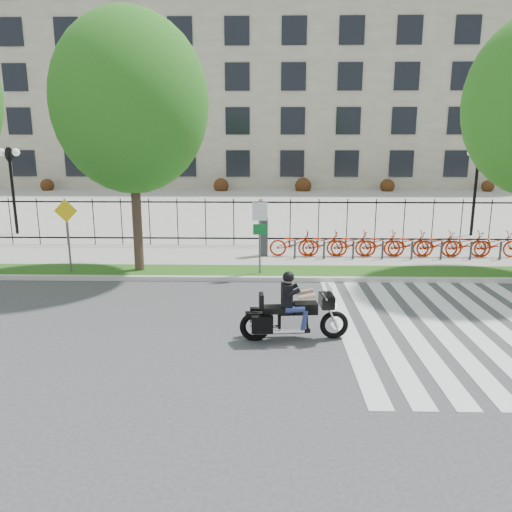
{
  "coord_description": "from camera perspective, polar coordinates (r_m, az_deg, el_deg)",
  "views": [
    {
      "loc": [
        0.22,
        -11.74,
        4.5
      ],
      "look_at": [
        -0.11,
        3.0,
        1.1
      ],
      "focal_mm": 35.0,
      "sensor_mm": 36.0,
      "label": 1
    }
  ],
  "objects": [
    {
      "name": "street_tree_1",
      "position": [
        17.31,
        -14.12,
        16.57
      ],
      "size": [
        5.06,
        5.06,
        8.47
      ],
      "color": "#3C2A21",
      "rests_on": "grass_verge"
    },
    {
      "name": "lamp_post_right",
      "position": [
        25.71,
        23.96,
        8.99
      ],
      "size": [
        1.06,
        0.7,
        4.25
      ],
      "color": "black",
      "rests_on": "ground"
    },
    {
      "name": "sidewalk",
      "position": [
        19.7,
        0.62,
        -0.01
      ],
      "size": [
        60.0,
        3.5,
        0.15
      ],
      "primitive_type": "cube",
      "color": "#A09E95",
      "rests_on": "ground"
    },
    {
      "name": "crosswalk_stripes",
      "position": [
        13.39,
        21.52,
        -7.59
      ],
      "size": [
        5.7,
        8.0,
        0.01
      ],
      "primitive_type": null,
      "color": "silver",
      "rests_on": "ground"
    },
    {
      "name": "plaza",
      "position": [
        37.01,
        0.94,
        6.07
      ],
      "size": [
        80.0,
        34.0,
        0.1
      ],
      "primitive_type": "cube",
      "color": "#A09E95",
      "rests_on": "ground"
    },
    {
      "name": "ground",
      "position": [
        12.58,
        0.2,
        -8.0
      ],
      "size": [
        120.0,
        120.0,
        0.0
      ],
      "primitive_type": "plane",
      "color": "#39393C",
      "rests_on": "ground"
    },
    {
      "name": "sign_pole_regulatory",
      "position": [
        16.55,
        0.44,
        3.37
      ],
      "size": [
        0.5,
        0.09,
        2.5
      ],
      "color": "#59595B",
      "rests_on": "grass_verge"
    },
    {
      "name": "lamp_post_left",
      "position": [
        26.73,
        -26.25,
        8.89
      ],
      "size": [
        1.06,
        0.7,
        4.25
      ],
      "color": "black",
      "rests_on": "ground"
    },
    {
      "name": "iron_fence",
      "position": [
        21.21,
        0.68,
        3.88
      ],
      "size": [
        30.0,
        0.06,
        2.0
      ],
      "primitive_type": null,
      "color": "black",
      "rests_on": "sidewalk"
    },
    {
      "name": "office_building",
      "position": [
        56.92,
        1.12,
        18.49
      ],
      "size": [
        60.0,
        21.9,
        20.15
      ],
      "color": "gray",
      "rests_on": "ground"
    },
    {
      "name": "sign_pole_warning",
      "position": [
        17.86,
        -20.77,
        3.24
      ],
      "size": [
        0.78,
        0.09,
        2.49
      ],
      "color": "#59595B",
      "rests_on": "grass_verge"
    },
    {
      "name": "grass_verge",
      "position": [
        17.27,
        0.52,
        -1.88
      ],
      "size": [
        60.0,
        1.5,
        0.15
      ],
      "primitive_type": "cube",
      "color": "#1C4812",
      "rests_on": "ground"
    },
    {
      "name": "motorcycle_rider",
      "position": [
        11.59,
        4.36,
        -6.45
      ],
      "size": [
        2.54,
        0.8,
        1.96
      ],
      "color": "black",
      "rests_on": "ground"
    },
    {
      "name": "bike_share_station",
      "position": [
        19.92,
        15.33,
        1.37
      ],
      "size": [
        10.02,
        0.87,
        1.5
      ],
      "color": "#2D2D33",
      "rests_on": "sidewalk"
    },
    {
      "name": "curb",
      "position": [
        16.45,
        0.47,
        -2.63
      ],
      "size": [
        60.0,
        0.2,
        0.15
      ],
      "primitive_type": "cube",
      "color": "#B9B6AE",
      "rests_on": "ground"
    }
  ]
}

